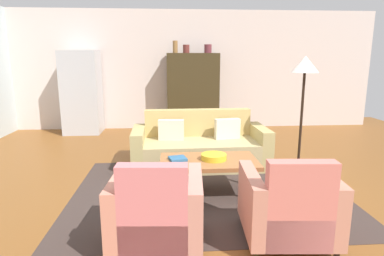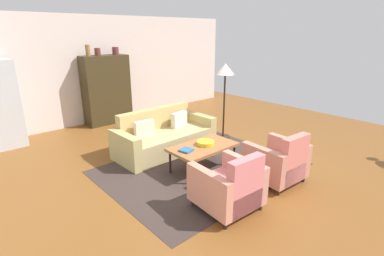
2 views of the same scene
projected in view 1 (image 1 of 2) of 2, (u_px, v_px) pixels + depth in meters
ground_plane at (223, 196)px, 4.08m from camera, size 10.45×10.45×0.00m
wall_back at (196, 70)px, 7.90m from camera, size 8.71×0.12×2.80m
area_rug at (208, 192)px, 4.18m from camera, size 3.40×2.60×0.01m
couch at (199, 147)px, 5.23m from camera, size 2.12×0.95×0.86m
coffee_table at (209, 163)px, 4.05m from camera, size 1.20×0.70×0.46m
armchair_left at (157, 213)px, 2.88m from camera, size 0.86×0.86×0.88m
armchair_right at (289, 209)px, 2.97m from camera, size 0.85×0.85×0.88m
fruit_bowl at (214, 157)px, 4.04m from camera, size 0.32×0.32×0.07m
book_stack at (178, 159)px, 4.02m from camera, size 0.24×0.24×0.03m
cabinet at (193, 92)px, 7.67m from camera, size 1.20×0.51×1.80m
vase_tall at (175, 47)px, 7.42m from camera, size 0.11×0.11×0.28m
vase_round at (186, 49)px, 7.44m from camera, size 0.15×0.15×0.19m
vase_small at (208, 49)px, 7.48m from camera, size 0.17×0.17×0.19m
refrigerator at (82, 93)px, 7.38m from camera, size 0.80×0.73×1.85m
floor_lamp at (304, 75)px, 4.81m from camera, size 0.40×0.40×1.72m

